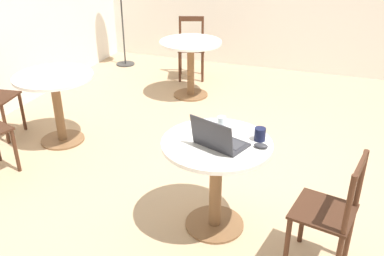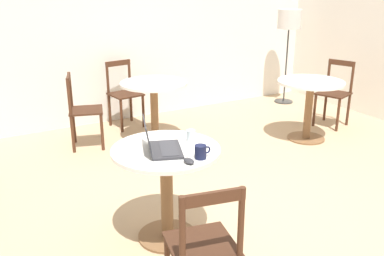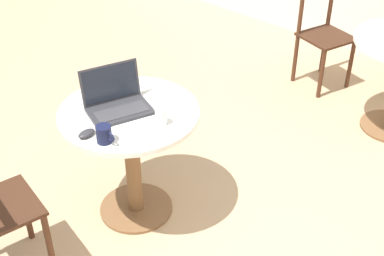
{
  "view_description": "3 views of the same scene",
  "coord_description": "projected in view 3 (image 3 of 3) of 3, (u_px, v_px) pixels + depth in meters",
  "views": [
    {
      "loc": [
        -3.38,
        -0.52,
        2.2
      ],
      "look_at": [
        -0.44,
        0.51,
        0.64
      ],
      "focal_mm": 40.0,
      "sensor_mm": 36.0,
      "label": 1
    },
    {
      "loc": [
        -2.05,
        -2.41,
        1.92
      ],
      "look_at": [
        -0.38,
        0.52,
        0.74
      ],
      "focal_mm": 40.0,
      "sensor_mm": 36.0,
      "label": 2
    },
    {
      "loc": [
        1.16,
        -1.45,
        2.38
      ],
      "look_at": [
        -0.59,
        0.51,
        0.56
      ],
      "focal_mm": 50.0,
      "sensor_mm": 36.0,
      "label": 3
    }
  ],
  "objects": [
    {
      "name": "cafe_table_near",
      "position": [
        131.0,
        139.0,
        3.12
      ],
      "size": [
        0.8,
        0.8,
        0.75
      ],
      "color": "brown",
      "rests_on": "ground_plane"
    },
    {
      "name": "mouse",
      "position": [
        87.0,
        133.0,
        2.8
      ],
      "size": [
        0.06,
        0.1,
        0.03
      ],
      "color": "#2D2D33",
      "rests_on": "cafe_table_near"
    },
    {
      "name": "mug",
      "position": [
        104.0,
        134.0,
        2.74
      ],
      "size": [
        0.12,
        0.08,
        0.1
      ],
      "color": "#141938",
      "rests_on": "cafe_table_near"
    },
    {
      "name": "laptop",
      "position": [
        117.0,
        102.0,
        3.0
      ],
      "size": [
        0.36,
        0.41,
        0.23
      ],
      "color": "#2D2D33",
      "rests_on": "cafe_table_near"
    },
    {
      "name": "chair_far_left",
      "position": [
        323.0,
        36.0,
        4.54
      ],
      "size": [
        0.48,
        0.48,
        0.88
      ],
      "color": "#472819",
      "rests_on": "ground_plane"
    },
    {
      "name": "drinking_glass",
      "position": [
        161.0,
        117.0,
        2.88
      ],
      "size": [
        0.07,
        0.07,
        0.09
      ],
      "color": "silver",
      "rests_on": "cafe_table_near"
    }
  ]
}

